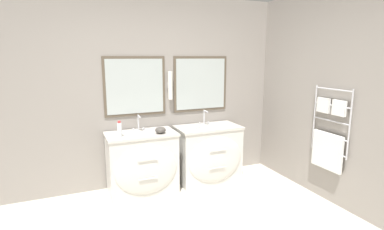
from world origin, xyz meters
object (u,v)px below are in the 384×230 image
vanity_left (143,162)px  amenity_bowl (160,130)px  vanity_right (209,153)px  toiletry_bottle (120,129)px

vanity_left → amenity_bowl: amenity_bowl is taller
vanity_right → vanity_left: bearing=180.0°
vanity_left → amenity_bowl: (0.23, -0.09, 0.43)m
vanity_left → toiletry_bottle: bearing=-169.8°
toiletry_bottle → amenity_bowl: size_ratio=1.42×
vanity_left → toiletry_bottle: size_ratio=4.55×
vanity_left → vanity_right: 0.97m
vanity_left → amenity_bowl: 0.50m
vanity_right → amenity_bowl: bearing=-173.3°
vanity_left → vanity_right: bearing=0.0°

